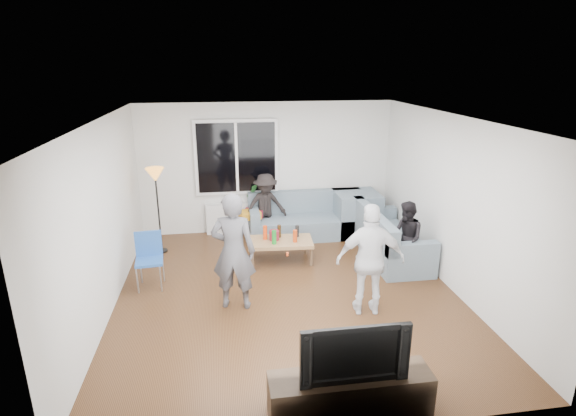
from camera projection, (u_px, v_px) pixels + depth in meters
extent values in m
cube|color=#56351C|center=(287.00, 294.00, 6.79)|extent=(5.00, 5.50, 0.04)
cube|color=white|center=(287.00, 117.00, 5.97)|extent=(5.00, 5.50, 0.04)
cube|color=silver|center=(267.00, 168.00, 8.99)|extent=(5.00, 0.04, 2.60)
cube|color=silver|center=(336.00, 314.00, 3.78)|extent=(5.00, 0.04, 2.60)
cube|color=silver|center=(102.00, 220.00, 6.03)|extent=(0.04, 5.50, 2.60)
cube|color=silver|center=(453.00, 203.00, 6.74)|extent=(0.04, 5.50, 2.60)
cube|color=white|center=(237.00, 157.00, 8.75)|extent=(1.62, 0.06, 1.47)
cube|color=black|center=(237.00, 158.00, 8.71)|extent=(1.50, 0.02, 1.35)
cube|color=white|center=(237.00, 158.00, 8.70)|extent=(0.05, 0.03, 1.35)
cube|color=silver|center=(239.00, 218.00, 9.10)|extent=(1.30, 0.12, 0.62)
imported|color=#2B6D2C|center=(252.00, 194.00, 8.95)|extent=(0.25, 0.21, 0.40)
imported|color=white|center=(228.00, 200.00, 8.91)|extent=(0.20, 0.20, 0.19)
cube|color=slate|center=(356.00, 213.00, 9.04)|extent=(0.85, 0.85, 0.85)
cube|color=orange|center=(250.00, 215.00, 8.69)|extent=(0.44, 0.39, 0.14)
cube|color=maroon|center=(254.00, 213.00, 8.77)|extent=(0.42, 0.37, 0.13)
cube|color=#A37F4E|center=(280.00, 251.00, 7.79)|extent=(1.14, 0.67, 0.40)
cylinder|color=maroon|center=(274.00, 235.00, 7.72)|extent=(0.17, 0.17, 0.17)
imported|color=#4A494E|center=(233.00, 252.00, 6.17)|extent=(0.68, 0.52, 1.68)
imported|color=silver|center=(370.00, 260.00, 6.04)|extent=(0.97, 0.51, 1.57)
imported|color=black|center=(406.00, 238.00, 7.30)|extent=(0.49, 0.61, 1.20)
imported|color=black|center=(266.00, 206.00, 8.74)|extent=(0.92, 0.65, 1.29)
cube|color=#312318|center=(350.00, 394.00, 4.40)|extent=(1.60, 0.40, 0.44)
imported|color=black|center=(352.00, 349.00, 4.24)|extent=(1.05, 0.14, 0.60)
cylinder|color=#E83E0D|center=(265.00, 233.00, 7.73)|extent=(0.07, 0.07, 0.24)
cylinder|color=#178024|center=(274.00, 237.00, 7.54)|extent=(0.08, 0.08, 0.24)
cylinder|color=#331F0B|center=(279.00, 231.00, 7.83)|extent=(0.07, 0.07, 0.22)
cylinder|color=#C63D11|center=(295.00, 236.00, 7.62)|extent=(0.07, 0.07, 0.21)
cylinder|color=black|center=(297.00, 231.00, 7.86)|extent=(0.07, 0.07, 0.21)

